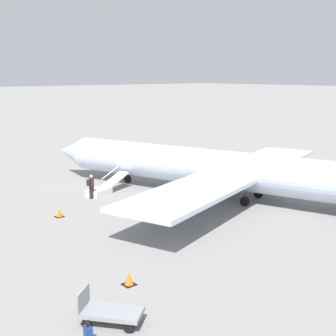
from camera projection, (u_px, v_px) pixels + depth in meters
The scene contains 8 objects.
ground_plane at pixel (219, 197), 33.91m from camera, with size 600.00×600.00×0.00m, color gray.
airplane_main at pixel (232, 170), 32.98m from camera, with size 31.33×24.30×7.06m.
boarding_stairs at pixel (103, 189), 34.63m from camera, with size 2.15×4.14×1.74m.
passenger at pixel (91, 185), 33.25m from camera, with size 0.42×0.57×1.74m.
luggage_cart at pixel (108, 312), 16.64m from camera, with size 2.41×2.22×1.22m.
suitcase at pixel (88, 336), 15.36m from camera, with size 0.40×0.30×0.88m.
traffic_cone_near_stairs at pixel (59, 213), 29.14m from camera, with size 0.51×0.51×0.56m.
traffic_cone_near_cart at pixel (129, 279), 19.74m from camera, with size 0.52×0.52×0.57m.
Camera 1 is at (-22.44, 24.24, 8.77)m, focal length 50.00 mm.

